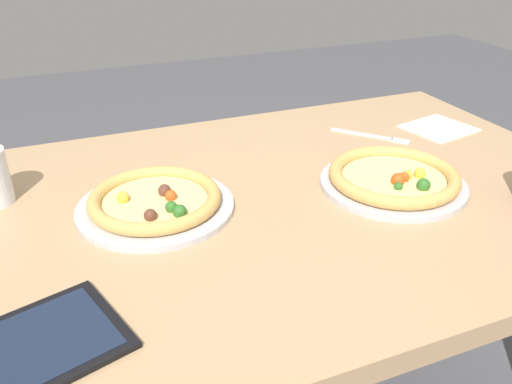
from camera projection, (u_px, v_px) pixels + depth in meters
The scene contains 6 objects.
dining_table at pixel (285, 236), 1.13m from camera, with size 1.36×0.91×0.75m.
pizza_near at pixel (394, 178), 1.09m from camera, with size 0.30×0.30×0.04m.
pizza_far at pixel (155, 202), 1.01m from camera, with size 0.30×0.30×0.04m.
paper_napkin at pixel (439, 128), 1.39m from camera, with size 0.16×0.14×0.00m, color white.
fork at pixel (374, 136), 1.34m from camera, with size 0.15×0.16×0.00m.
tablet at pixel (27, 350), 0.69m from camera, with size 0.28×0.23×0.01m.
Camera 1 is at (-0.42, -0.86, 1.26)m, focal length 37.48 mm.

